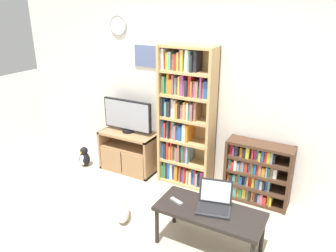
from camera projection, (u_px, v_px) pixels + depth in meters
The scene contains 11 objects.
ground_plane at pixel (135, 252), 3.44m from camera, with size 18.00×18.00×0.00m, color #BCAD93.
wall_back at pixel (203, 93), 4.40m from camera, with size 6.31×0.09×2.60m.
tv_stand at pixel (128, 152), 5.01m from camera, with size 0.86×0.42×0.62m.
television at pixel (127, 116), 4.85m from camera, with size 0.80×0.18×0.50m.
bookshelf_tall at pixel (184, 119), 4.45m from camera, with size 0.76×0.31×1.95m.
bookshelf_short at pixel (255, 173), 4.21m from camera, with size 0.82×0.29×0.82m.
coffee_table at pixel (209, 214), 3.36m from camera, with size 1.11×0.49×0.46m.
laptop at pixel (214, 202), 3.37m from camera, with size 0.40×0.37×0.27m.
remote_near_laptop at pixel (176, 201), 3.48m from camera, with size 0.17×0.10×0.02m.
cat at pixel (123, 212), 3.91m from camera, with size 0.43×0.46×0.25m.
penguin_figurine at pixel (84, 157), 5.19m from camera, with size 0.17×0.16×0.32m.
Camera 1 is at (1.62, -2.24, 2.46)m, focal length 35.00 mm.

